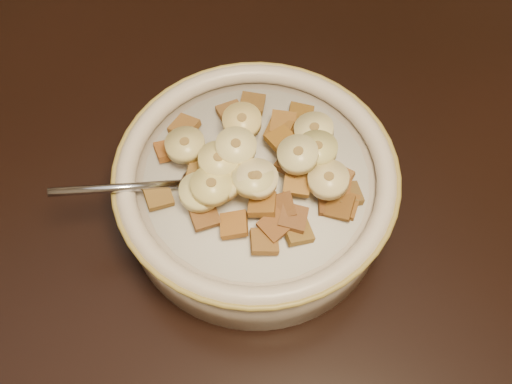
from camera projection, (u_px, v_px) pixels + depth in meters
table at (77, 219)px, 0.57m from camera, size 1.41×0.92×0.04m
cereal_bowl at (256, 195)px, 0.53m from camera, size 0.22×0.22×0.05m
milk at (256, 178)px, 0.51m from camera, size 0.18×0.18×0.00m
spoon at (213, 182)px, 0.50m from camera, size 0.06×0.06×0.01m
cereal_square_0 at (279, 131)px, 0.52m from camera, size 0.03×0.03×0.01m
cereal_square_1 at (340, 206)px, 0.48m from camera, size 0.03×0.03×0.01m
cereal_square_2 at (168, 150)px, 0.51m from camera, size 0.02×0.03×0.01m
cereal_square_3 at (281, 207)px, 0.48m from camera, size 0.03×0.03×0.01m
cereal_square_4 at (332, 203)px, 0.49m from camera, size 0.03×0.03×0.01m
cereal_square_5 at (201, 171)px, 0.49m from camera, size 0.03×0.03×0.01m
cereal_square_6 at (158, 196)px, 0.49m from camera, size 0.02×0.02×0.01m
cereal_square_7 at (184, 126)px, 0.52m from camera, size 0.03×0.03×0.01m
cereal_square_8 at (338, 178)px, 0.50m from camera, size 0.03×0.03×0.01m
cereal_square_9 at (301, 115)px, 0.53m from camera, size 0.03×0.03×0.01m
cereal_square_10 at (282, 140)px, 0.50m from camera, size 0.02×0.02×0.01m
cereal_square_11 at (297, 183)px, 0.49m from camera, size 0.03×0.03×0.01m
cereal_square_12 at (213, 178)px, 0.49m from camera, size 0.03×0.03×0.01m
cereal_square_13 at (204, 216)px, 0.48m from camera, size 0.02×0.02×0.01m
cereal_square_14 at (234, 166)px, 0.49m from camera, size 0.02×0.02×0.01m
cereal_square_15 at (338, 183)px, 0.49m from camera, size 0.03×0.03×0.01m
cereal_square_16 at (302, 140)px, 0.51m from camera, size 0.03×0.03×0.01m
cereal_square_17 at (204, 161)px, 0.50m from camera, size 0.02×0.02×0.01m
cereal_square_18 at (298, 231)px, 0.48m from camera, size 0.03×0.02×0.01m
cereal_square_19 at (262, 204)px, 0.48m from camera, size 0.03×0.03×0.01m
cereal_square_20 at (264, 242)px, 0.47m from camera, size 0.03×0.03×0.01m
cereal_square_21 at (231, 112)px, 0.53m from camera, size 0.02×0.02×0.01m
cereal_square_22 at (348, 194)px, 0.49m from camera, size 0.03×0.03×0.01m
cereal_square_23 at (293, 218)px, 0.47m from camera, size 0.03×0.03×0.01m
cereal_square_24 at (252, 104)px, 0.53m from camera, size 0.03×0.03×0.01m
cereal_square_25 at (275, 225)px, 0.47m from camera, size 0.02×0.02×0.01m
cereal_square_26 at (318, 146)px, 0.51m from camera, size 0.02×0.02×0.01m
cereal_square_27 at (234, 225)px, 0.47m from camera, size 0.03×0.03×0.01m
cereal_square_28 at (344, 205)px, 0.49m from camera, size 0.03×0.03×0.01m
cereal_square_29 at (291, 164)px, 0.49m from camera, size 0.03×0.03×0.01m
cereal_square_30 at (283, 123)px, 0.52m from camera, size 0.03×0.03×0.01m
banana_slice_0 at (257, 179)px, 0.47m from camera, size 0.04×0.04×0.01m
banana_slice_1 at (185, 145)px, 0.50m from camera, size 0.04×0.04×0.01m
banana_slice_2 at (298, 155)px, 0.48m from camera, size 0.04×0.04×0.02m
banana_slice_3 at (242, 121)px, 0.51m from camera, size 0.04×0.04×0.01m
banana_slice_4 at (236, 147)px, 0.48m from camera, size 0.04×0.04×0.01m
banana_slice_5 at (212, 186)px, 0.47m from camera, size 0.04×0.04×0.01m
banana_slice_6 at (200, 192)px, 0.48m from camera, size 0.04×0.04×0.01m
banana_slice_7 at (219, 161)px, 0.48m from camera, size 0.04×0.04×0.01m
banana_slice_8 at (328, 180)px, 0.48m from camera, size 0.04×0.04×0.01m
banana_slice_9 at (221, 182)px, 0.47m from camera, size 0.04×0.04×0.01m
banana_slice_10 at (314, 130)px, 0.50m from camera, size 0.04×0.04×0.01m
banana_slice_11 at (317, 149)px, 0.49m from camera, size 0.04×0.04×0.01m
banana_slice_12 at (253, 179)px, 0.47m from camera, size 0.03×0.03×0.02m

